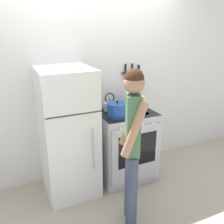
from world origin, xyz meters
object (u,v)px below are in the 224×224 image
(tea_kettle, at_px, (110,105))
(stove_range, at_px, (125,144))
(person, at_px, (132,141))
(utensil_jar, at_px, (132,102))
(refrigerator, at_px, (68,133))
(dutch_oven_pot, at_px, (117,110))

(tea_kettle, bearing_deg, stove_range, -45.28)
(stove_range, xyz_separation_m, person, (-0.33, -0.78, 0.46))
(stove_range, height_order, tea_kettle, tea_kettle)
(stove_range, height_order, utensil_jar, utensil_jar)
(person, bearing_deg, utensil_jar, -6.47)
(refrigerator, xyz_separation_m, stove_range, (0.77, -0.02, -0.30))
(dutch_oven_pot, bearing_deg, tea_kettle, 87.12)
(tea_kettle, relative_size, utensil_jar, 0.90)
(dutch_oven_pot, relative_size, tea_kettle, 1.25)
(tea_kettle, bearing_deg, person, -100.71)
(refrigerator, xyz_separation_m, tea_kettle, (0.61, 0.14, 0.23))
(refrigerator, xyz_separation_m, utensil_jar, (0.95, 0.15, 0.22))
(refrigerator, height_order, utensil_jar, refrigerator)
(utensil_jar, bearing_deg, dutch_oven_pot, -143.24)
(stove_range, distance_m, utensil_jar, 0.58)
(utensil_jar, bearing_deg, stove_range, -139.00)
(stove_range, relative_size, utensil_jar, 3.52)
(refrigerator, xyz_separation_m, person, (0.44, -0.79, 0.16))
(stove_range, bearing_deg, dutch_oven_pot, -148.57)
(dutch_oven_pot, bearing_deg, refrigerator, 168.75)
(utensil_jar, relative_size, person, 0.16)
(dutch_oven_pot, distance_m, person, 0.70)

